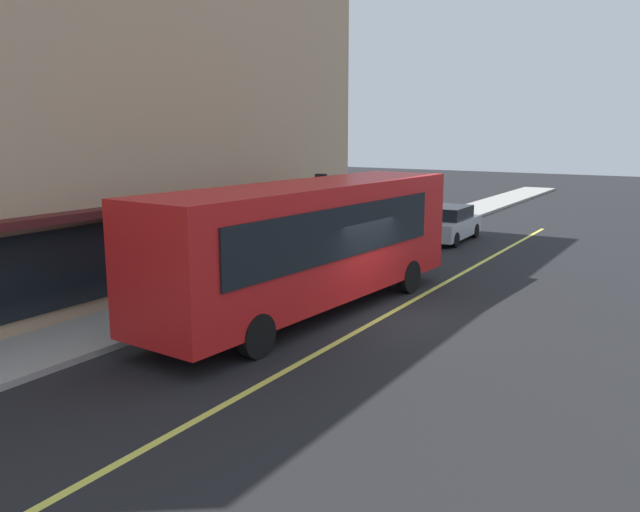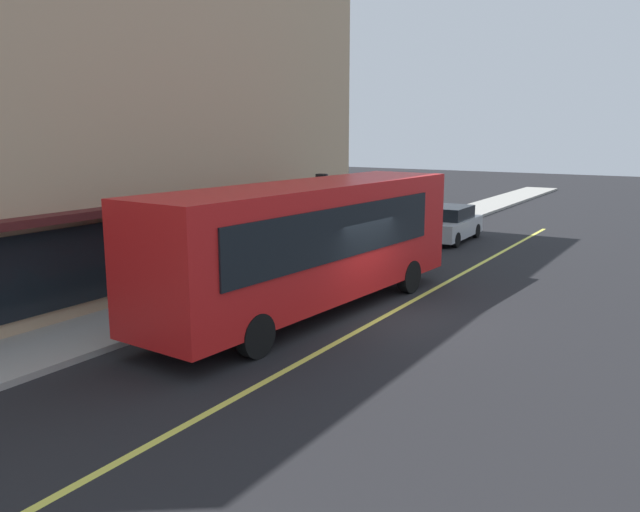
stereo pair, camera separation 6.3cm
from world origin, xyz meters
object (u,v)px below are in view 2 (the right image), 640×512
bus (311,240)px  traffic_light (322,197)px  car_silver (449,224)px  pedestrian_at_corner (379,218)px

bus → traffic_light: size_ratio=3.52×
car_silver → pedestrian_at_corner: pedestrian_at_corner is taller
bus → pedestrian_at_corner: bus is taller
traffic_light → pedestrian_at_corner: bearing=1.7°
bus → car_silver: bearing=4.2°
bus → car_silver: 13.04m
bus → car_silver: (12.95, 0.96, -1.24)m
traffic_light → car_silver: bearing=-13.3°
bus → traffic_light: bearing=28.5°
traffic_light → bus: bearing=-151.5°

